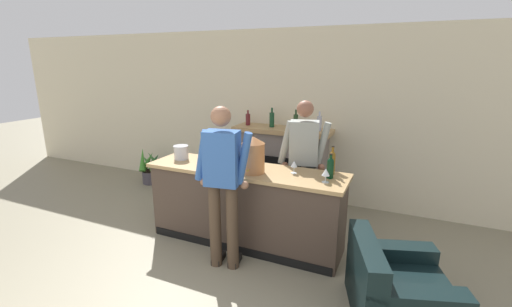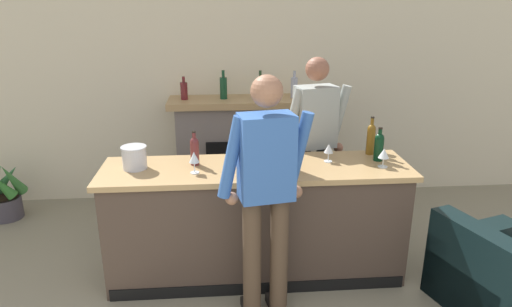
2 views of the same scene
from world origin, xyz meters
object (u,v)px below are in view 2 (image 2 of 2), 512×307
wine_bottle_port_short (379,146)px  fireplace_stone (241,151)px  wine_glass_front_right (384,154)px  wine_bottle_riesling_slim (371,138)px  wine_glass_by_dispenser (267,145)px  wine_glass_near_bucket (194,158)px  ice_bucket_steel (134,157)px  potted_plant_corner (3,194)px  person_bartender (314,144)px  wine_bottle_chardonnay_pale (245,149)px  wine_glass_back_row (329,149)px  wine_bottle_rose_blush (195,150)px  copper_dispenser (278,144)px  armchair_black (502,284)px  person_customer (266,193)px

wine_bottle_port_short → fireplace_stone: bearing=126.9°
fireplace_stone → wine_glass_front_right: (1.06, -1.58, 0.47)m
wine_bottle_riesling_slim → wine_glass_by_dispenser: bearing=-176.2°
wine_bottle_port_short → wine_glass_near_bucket: (-1.50, -0.17, -0.01)m
ice_bucket_steel → wine_bottle_riesling_slim: bearing=5.7°
wine_glass_near_bucket → wine_glass_front_right: (1.49, 0.01, -0.01)m
potted_plant_corner → ice_bucket_steel: 2.20m
fireplace_stone → wine_glass_by_dispenser: (0.16, -1.32, 0.48)m
wine_bottle_riesling_slim → wine_bottle_port_short: bearing=-84.6°
person_bartender → wine_bottle_chardonnay_pale: person_bartender is taller
wine_glass_back_row → person_bartender: bearing=92.7°
potted_plant_corner → wine_glass_back_row: bearing=-20.4°
wine_bottle_port_short → wine_glass_front_right: bearing=-94.7°
fireplace_stone → wine_bottle_rose_blush: fireplace_stone is taller
person_bartender → wine_glass_near_bucket: (-1.06, -0.63, 0.12)m
wine_bottle_chardonnay_pale → wine_bottle_rose_blush: (-0.40, 0.02, -0.00)m
person_bartender → copper_dispenser: bearing=-123.7°
wine_bottle_rose_blush → wine_glass_front_right: wine_bottle_rose_blush is taller
copper_dispenser → wine_bottle_rose_blush: 0.68m
wine_bottle_port_short → wine_glass_back_row: bearing=179.7°
wine_bottle_chardonnay_pale → wine_glass_by_dispenser: size_ratio=1.72×
armchair_black → wine_glass_front_right: (-0.78, 0.58, 0.84)m
person_bartender → wine_bottle_chardonnay_pale: (-0.67, -0.46, 0.12)m
armchair_black → person_customer: person_customer is taller
copper_dispenser → wine_bottle_chardonnay_pale: (-0.25, 0.17, -0.09)m
armchair_black → wine_bottle_riesling_slim: wine_bottle_riesling_slim is taller
potted_plant_corner → wine_bottle_port_short: wine_bottle_port_short is taller
wine_bottle_rose_blush → armchair_black: bearing=-18.4°
armchair_black → ice_bucket_steel: ice_bucket_steel is taller
person_customer → wine_glass_near_bucket: size_ratio=10.55×
potted_plant_corner → fireplace_stone: bearing=5.2°
wine_glass_front_right → wine_glass_back_row: (-0.41, 0.16, -0.00)m
wine_bottle_port_short → ice_bucket_steel: bearing=-179.1°
ice_bucket_steel → wine_glass_by_dispenser: 1.07m
wine_bottle_chardonnay_pale → wine_glass_near_bucket: (-0.40, -0.17, -0.01)m
wine_glass_back_row → wine_glass_near_bucket: bearing=-171.1°
fireplace_stone → wine_bottle_rose_blush: size_ratio=5.54×
ice_bucket_steel → wine_glass_near_bucket: ice_bucket_steel is taller
potted_plant_corner → wine_bottle_port_short: bearing=-18.2°
person_customer → wine_glass_back_row: (0.58, 0.65, 0.08)m
armchair_black → wine_bottle_port_short: wine_bottle_port_short is taller
armchair_black → wine_glass_by_dispenser: (-1.68, 0.84, 0.86)m
armchair_black → wine_bottle_rose_blush: wine_bottle_rose_blush is taller
wine_bottle_chardonnay_pale → wine_glass_near_bucket: bearing=-156.8°
fireplace_stone → wine_glass_back_row: bearing=-65.4°
wine_bottle_chardonnay_pale → wine_glass_front_right: wine_bottle_chardonnay_pale is taller
person_bartender → wine_bottle_port_short: size_ratio=6.30×
armchair_black → wine_bottle_chardonnay_pale: bearing=158.5°
person_customer → ice_bucket_steel: 1.15m
fireplace_stone → armchair_black: size_ratio=1.41×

